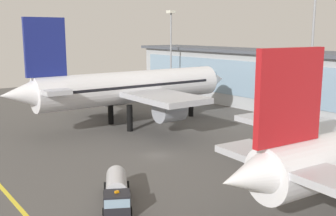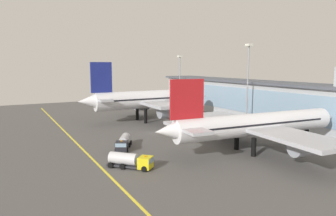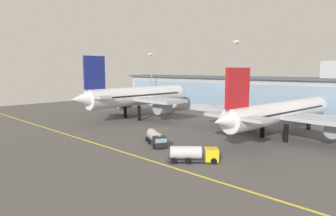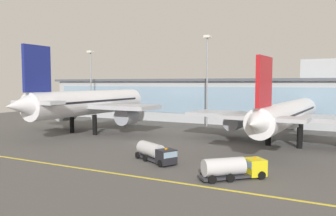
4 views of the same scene
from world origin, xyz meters
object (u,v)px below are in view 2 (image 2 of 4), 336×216
baggage_tug_near (131,160)px  apron_light_mast_west (180,74)px  airliner_near_right (256,125)px  airliner_near_left (149,100)px  fuel_tanker_truck (123,142)px  apron_light_mast_centre (248,73)px

baggage_tug_near → apron_light_mast_west: 82.75m
apron_light_mast_west → airliner_near_right: bearing=-16.3°
airliner_near_right → airliner_near_left: bearing=100.0°
airliner_near_left → fuel_tanker_truck: 37.76m
airliner_near_right → apron_light_mast_centre: apron_light_mast_centre is taller
fuel_tanker_truck → apron_light_mast_centre: (-8.66, 46.11, 15.43)m
apron_light_mast_centre → airliner_near_right: bearing=-39.0°
airliner_near_right → fuel_tanker_truck: airliner_near_right is taller
airliner_near_right → fuel_tanker_truck: bearing=151.6°
airliner_near_left → apron_light_mast_centre: 34.84m
airliner_near_left → apron_light_mast_centre: size_ratio=1.85×
baggage_tug_near → airliner_near_right: bearing=41.8°
airliner_near_right → baggage_tug_near: (-2.52, -29.40, -4.65)m
airliner_near_right → fuel_tanker_truck: (-16.49, -25.78, -4.65)m
airliner_near_left → apron_light_mast_west: size_ratio=2.05×
baggage_tug_near → apron_light_mast_centre: size_ratio=0.31×
baggage_tug_near → apron_light_mast_centre: bearing=71.2°
fuel_tanker_truck → baggage_tug_near: bearing=14.2°
baggage_tug_near → apron_light_mast_centre: 56.77m
airliner_near_left → apron_light_mast_centre: bearing=-41.2°
airliner_near_left → apron_light_mast_centre: (22.18, 25.17, 9.41)m
apron_light_mast_west → baggage_tug_near: bearing=-37.1°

